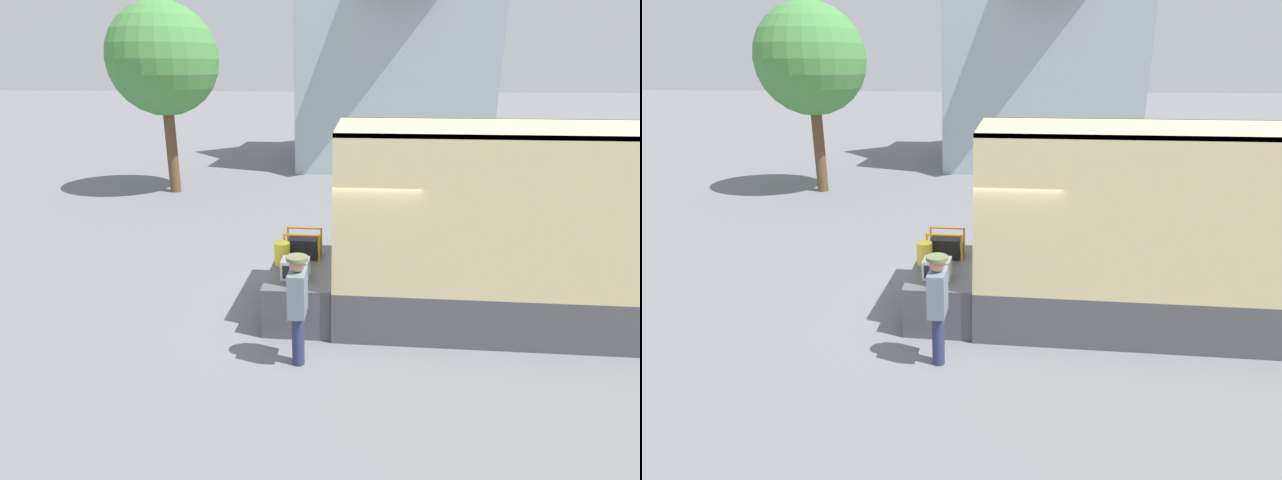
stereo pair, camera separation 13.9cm
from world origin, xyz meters
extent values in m
plane|color=slate|center=(0.00, 0.00, 0.00)|extent=(160.00, 160.00, 0.00)
cube|color=#4C4C51|center=(2.60, 0.00, 0.42)|extent=(5.19, 2.26, 0.84)
cube|color=beige|center=(2.60, 1.10, 2.04)|extent=(5.19, 0.06, 2.41)
cube|color=beige|center=(2.60, -1.10, 2.04)|extent=(5.19, 0.06, 2.41)
cube|color=beige|center=(2.60, 0.00, 3.22)|extent=(5.19, 2.26, 0.06)
cylinder|color=orange|center=(2.24, 0.68, 1.05)|extent=(0.34, 0.34, 0.42)
cube|color=#2D7F33|center=(1.93, -0.79, 1.01)|extent=(0.44, 0.32, 0.35)
cube|color=#B2A893|center=(3.97, 0.67, 0.96)|extent=(0.44, 0.32, 0.25)
cube|color=#4C4C51|center=(-0.56, 0.00, 0.42)|extent=(1.11, 2.15, 0.84)
cube|color=white|center=(-0.63, -0.52, 1.00)|extent=(0.45, 0.34, 0.32)
cube|color=black|center=(-0.67, -0.70, 1.00)|extent=(0.29, 0.01, 0.22)
cube|color=black|center=(-0.61, 0.41, 1.02)|extent=(0.52, 0.35, 0.36)
cylinder|color=slate|center=(-0.41, 0.41, 1.04)|extent=(0.20, 0.19, 0.19)
cylinder|color=orange|center=(-0.92, 0.21, 1.09)|extent=(0.04, 0.04, 0.50)
cylinder|color=orange|center=(-0.31, 0.21, 1.09)|extent=(0.04, 0.04, 0.50)
cylinder|color=orange|center=(-0.92, 0.61, 1.09)|extent=(0.04, 0.04, 0.50)
cylinder|color=orange|center=(-0.31, 0.61, 1.09)|extent=(0.04, 0.04, 0.50)
cylinder|color=orange|center=(-0.61, 0.21, 1.32)|extent=(0.62, 0.04, 0.04)
cylinder|color=orange|center=(-0.61, 0.61, 1.32)|extent=(0.62, 0.04, 0.04)
cylinder|color=yellow|center=(-0.93, 0.03, 1.04)|extent=(0.27, 0.27, 0.40)
cylinder|color=navy|center=(-0.43, -1.72, 0.41)|extent=(0.18, 0.18, 0.81)
cube|color=slate|center=(-0.43, -1.72, 1.13)|extent=(0.24, 0.44, 0.64)
sphere|color=tan|center=(-0.43, -1.72, 1.56)|extent=(0.22, 0.22, 0.22)
cylinder|color=#606B47|center=(-0.43, -1.72, 1.65)|extent=(0.30, 0.30, 0.06)
cube|color=#A8B2BC|center=(1.48, 15.46, 3.48)|extent=(7.61, 7.62, 6.95)
cylinder|color=brown|center=(-6.06, 8.40, 1.37)|extent=(0.36, 0.36, 2.73)
sphere|color=#478942|center=(-6.06, 8.40, 4.32)|extent=(3.51, 3.51, 3.51)
camera|label=1|loc=(0.45, -7.95, 4.11)|focal=28.00mm
camera|label=2|loc=(0.59, -7.94, 4.11)|focal=28.00mm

